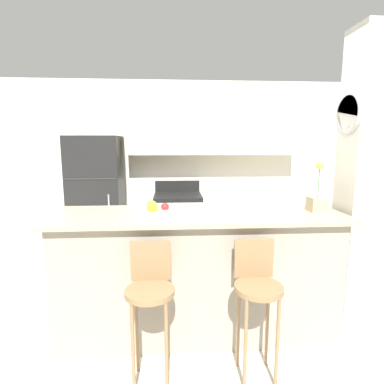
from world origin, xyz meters
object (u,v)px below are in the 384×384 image
Objects in this scene: orchid_vase at (318,199)px; trash_bin at (138,248)px; stove_range at (178,225)px; fruit_bowl at (156,211)px; refrigerator at (97,198)px; bar_stool_left at (150,293)px; bar_stool_right at (257,290)px.

trash_bin is (-1.70, 1.64, -0.97)m from orchid_vase.
fruit_bowl is (-0.20, -1.90, 0.64)m from stove_range.
orchid_vase is 2.56m from trash_bin.
refrigerator is at bearing 179.94° from stove_range.
bar_stool_left is 0.73m from bar_stool_right.
orchid_vase is at bearing -58.30° from stove_range.
stove_range is 1.11× the size of bar_stool_right.
stove_range is 2.02m from fruit_bowl.
trash_bin is at bearing 116.45° from bar_stool_right.
stove_range is at bearing -0.06° from refrigerator.
orchid_vase is at bearing -43.84° from trash_bin.
refrigerator is 2.53m from bar_stool_left.
refrigerator is 0.91m from trash_bin.
bar_stool_left is 2.21m from trash_bin.
refrigerator is 2.13m from fruit_bowl.
fruit_bowl is (-1.34, -0.06, -0.06)m from orchid_vase.
stove_range is at bearing 83.91° from fruit_bowl.
refrigerator is at bearing 159.92° from trash_bin.
bar_stool_left and bar_stool_right have the same top height.
orchid_vase reaches higher than trash_bin.
orchid_vase reaches higher than bar_stool_left.
refrigerator is 4.56× the size of trash_bin.
refrigerator is 2.87m from bar_stool_right.
orchid_vase reaches higher than stove_range.
bar_stool_right is (1.63, -2.35, -0.23)m from refrigerator.
stove_range is 3.78× the size of fruit_bowl.
bar_stool_left is 2.53× the size of trash_bin.
bar_stool_right is 3.39× the size of fruit_bowl.
stove_range reaches higher than trash_bin.
trash_bin is at bearing -159.84° from stove_range.
refrigerator is 6.12× the size of fruit_bowl.
bar_stool_left is at bearing 180.00° from bar_stool_right.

